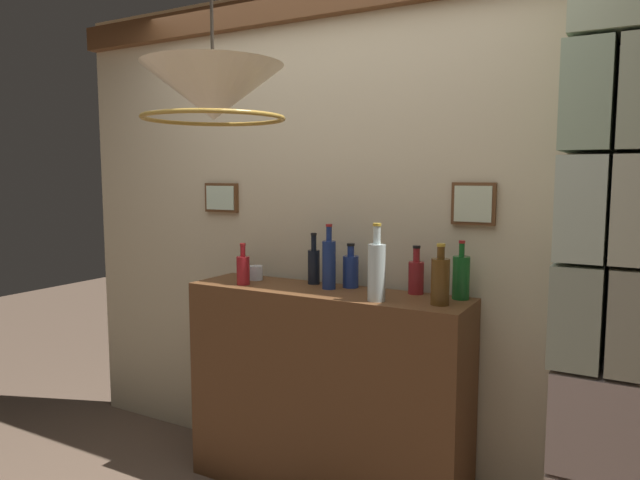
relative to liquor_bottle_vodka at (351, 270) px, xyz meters
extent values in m
cube|color=beige|center=(-0.08, 0.14, 0.16)|extent=(3.63, 0.08, 2.56)
cube|color=brown|center=(-0.88, 0.09, 0.34)|extent=(0.23, 0.03, 0.17)
cube|color=beige|center=(-0.88, 0.07, 0.34)|extent=(0.20, 0.01, 0.14)
cube|color=brown|center=(0.58, 0.09, 0.34)|extent=(0.20, 0.03, 0.19)
cube|color=beige|center=(0.58, 0.07, 0.34)|extent=(0.17, 0.01, 0.16)
cube|color=#AE9994|center=(1.14, -0.04, -0.49)|extent=(0.35, 0.39, 0.40)
cube|color=gray|center=(1.05, -0.04, -0.08)|extent=(0.18, 0.39, 0.40)
cube|color=gray|center=(1.24, -0.04, -0.08)|extent=(0.16, 0.39, 0.40)
cube|color=#B0BEA9|center=(1.05, -0.04, 0.34)|extent=(0.18, 0.39, 0.40)
cube|color=#B0B198|center=(1.24, -0.04, 0.34)|extent=(0.18, 0.39, 0.40)
cube|color=#91A889|center=(1.05, -0.04, 0.76)|extent=(0.18, 0.39, 0.40)
cube|color=brown|center=(-0.08, -0.12, -0.60)|extent=(1.41, 0.37, 1.04)
cylinder|color=navy|center=(0.00, 0.00, -0.01)|extent=(0.08, 0.08, 0.16)
cylinder|color=navy|center=(0.00, 0.00, 0.10)|extent=(0.03, 0.03, 0.05)
cylinder|color=black|center=(0.00, 0.00, 0.13)|extent=(0.04, 0.04, 0.01)
cylinder|color=silver|center=(0.24, -0.22, 0.04)|extent=(0.08, 0.08, 0.25)
cylinder|color=silver|center=(0.24, -0.22, 0.21)|extent=(0.03, 0.03, 0.08)
cylinder|color=#B7932D|center=(0.24, -0.22, 0.25)|extent=(0.04, 0.04, 0.01)
cylinder|color=black|center=(-0.21, -0.01, 0.00)|extent=(0.06, 0.06, 0.17)
cylinder|color=black|center=(-0.21, -0.01, 0.13)|extent=(0.03, 0.03, 0.08)
cylinder|color=black|center=(-0.21, -0.01, 0.17)|extent=(0.03, 0.03, 0.01)
cylinder|color=navy|center=(-0.07, -0.08, 0.03)|extent=(0.07, 0.07, 0.24)
cylinder|color=navy|center=(-0.07, -0.08, 0.19)|extent=(0.03, 0.03, 0.07)
cylinder|color=maroon|center=(-0.07, -0.08, 0.23)|extent=(0.03, 0.03, 0.01)
cylinder|color=maroon|center=(0.34, 0.01, -0.01)|extent=(0.07, 0.07, 0.15)
cylinder|color=maroon|center=(0.34, 0.01, 0.10)|extent=(0.03, 0.03, 0.06)
cylinder|color=black|center=(0.34, 0.01, 0.14)|extent=(0.04, 0.04, 0.01)
cylinder|color=#185821|center=(0.55, 0.00, 0.01)|extent=(0.08, 0.08, 0.19)
cylinder|color=#185821|center=(0.55, 0.00, 0.14)|extent=(0.02, 0.02, 0.06)
cylinder|color=maroon|center=(0.55, 0.00, 0.17)|extent=(0.03, 0.03, 0.01)
cylinder|color=#583915|center=(0.51, -0.16, 0.01)|extent=(0.08, 0.08, 0.20)
cylinder|color=#583915|center=(0.51, -0.16, 0.14)|extent=(0.03, 0.03, 0.05)
cylinder|color=#B7932D|center=(0.51, -0.16, 0.17)|extent=(0.04, 0.04, 0.01)
cylinder|color=maroon|center=(-0.51, -0.20, -0.01)|extent=(0.07, 0.07, 0.14)
cylinder|color=maroon|center=(-0.51, -0.20, 0.09)|extent=(0.03, 0.03, 0.06)
cylinder|color=maroon|center=(-0.51, -0.20, 0.12)|extent=(0.03, 0.03, 0.01)
cylinder|color=silver|center=(-0.53, -0.06, -0.05)|extent=(0.07, 0.07, 0.08)
cone|color=#EFE5C6|center=(-0.09, -0.92, 0.76)|extent=(0.50, 0.50, 0.19)
cylinder|color=black|center=(-0.09, -0.92, 1.02)|extent=(0.01, 0.01, 0.33)
torus|color=#AD8433|center=(-0.09, -0.92, 0.67)|extent=(0.51, 0.51, 0.02)
camera|label=1|loc=(1.26, -2.54, 0.47)|focal=32.42mm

